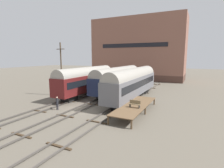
# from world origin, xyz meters

# --- Properties ---
(ground_plane) EXTENTS (200.00, 200.00, 0.00)m
(ground_plane) POSITION_xyz_m (0.00, 0.00, 0.00)
(ground_plane) COLOR #60594C
(track_left) EXTENTS (2.60, 60.00, 0.26)m
(track_left) POSITION_xyz_m (-4.53, 0.00, 0.14)
(track_left) COLOR #4C4742
(track_left) RESTS_ON ground
(track_middle) EXTENTS (2.60, 60.00, 0.26)m
(track_middle) POSITION_xyz_m (0.00, 0.00, 0.14)
(track_middle) COLOR #4C4742
(track_middle) RESTS_ON ground
(track_right) EXTENTS (2.60, 60.00, 0.26)m
(track_right) POSITION_xyz_m (4.53, 0.00, 0.14)
(track_right) COLOR #4C4742
(track_right) RESTS_ON ground
(train_car_maroon) EXTENTS (2.97, 15.98, 5.37)m
(train_car_maroon) POSITION_xyz_m (-4.53, 8.46, 3.06)
(train_car_maroon) COLOR black
(train_car_maroon) RESTS_ON ground
(train_car_grey) EXTENTS (2.98, 18.47, 5.38)m
(train_car_grey) POSITION_xyz_m (4.53, 9.11, 3.08)
(train_car_grey) COLOR black
(train_car_grey) RESTS_ON ground
(train_car_navy) EXTENTS (3.07, 17.83, 5.27)m
(train_car_navy) POSITION_xyz_m (0.00, 12.92, 2.99)
(train_car_navy) COLOR black
(train_car_navy) RESTS_ON ground
(station_platform) EXTENTS (2.97, 10.55, 1.07)m
(station_platform) POSITION_xyz_m (7.34, 2.11, 0.98)
(station_platform) COLOR brown
(station_platform) RESTS_ON ground
(bench) EXTENTS (1.40, 0.40, 0.91)m
(bench) POSITION_xyz_m (7.64, 1.00, 1.55)
(bench) COLOR brown
(bench) RESTS_ON station_platform
(person_worker) EXTENTS (0.32, 0.32, 1.85)m
(person_worker) POSITION_xyz_m (-2.78, -1.35, 1.12)
(person_worker) COLOR #282833
(person_worker) RESTS_ON ground
(utility_pole) EXTENTS (1.80, 0.24, 9.85)m
(utility_pole) POSITION_xyz_m (-8.38, 5.90, 5.09)
(utility_pole) COLOR #473828
(utility_pole) RESTS_ON ground
(warehouse_building) EXTENTS (29.35, 10.96, 19.45)m
(warehouse_building) POSITION_xyz_m (-3.76, 37.42, 9.73)
(warehouse_building) COLOR #4F342A
(warehouse_building) RESTS_ON ground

